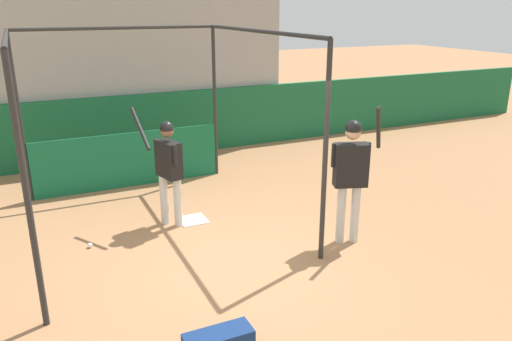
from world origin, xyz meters
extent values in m
plane|color=#A8754C|center=(0.00, 0.00, 0.00)|extent=(60.00, 60.00, 0.00)
cube|color=#196038|center=(0.00, 5.62, 0.74)|extent=(24.00, 0.12, 1.49)
cube|color=#9E9E99|center=(0.00, 7.68, 1.77)|extent=(7.05, 4.00, 3.54)
cube|color=#1E6B3D|center=(-2.75, 6.08, 1.54)|extent=(0.45, 0.40, 0.10)
cube|color=#1E6B3D|center=(-2.75, 6.26, 1.77)|extent=(0.45, 0.06, 0.40)
cube|color=#1E6B3D|center=(-2.20, 6.08, 1.54)|extent=(0.45, 0.40, 0.10)
cube|color=#1E6B3D|center=(-2.20, 6.26, 1.77)|extent=(0.45, 0.06, 0.40)
cube|color=#1E6B3D|center=(-1.65, 6.08, 1.54)|extent=(0.45, 0.40, 0.10)
cube|color=#1E6B3D|center=(-1.65, 6.26, 1.77)|extent=(0.45, 0.06, 0.40)
cube|color=#1E6B3D|center=(-1.10, 6.08, 1.54)|extent=(0.45, 0.40, 0.10)
cube|color=#1E6B3D|center=(-1.10, 6.26, 1.77)|extent=(0.45, 0.06, 0.40)
cube|color=#1E6B3D|center=(-0.55, 6.08, 1.54)|extent=(0.45, 0.40, 0.10)
cube|color=#1E6B3D|center=(-0.55, 6.26, 1.77)|extent=(0.45, 0.06, 0.40)
cube|color=#1E6B3D|center=(0.00, 6.08, 1.54)|extent=(0.45, 0.40, 0.10)
cube|color=#1E6B3D|center=(0.00, 6.26, 1.77)|extent=(0.45, 0.06, 0.40)
cube|color=#1E6B3D|center=(0.55, 6.08, 1.54)|extent=(0.45, 0.40, 0.10)
cube|color=#1E6B3D|center=(0.55, 6.26, 1.77)|extent=(0.45, 0.06, 0.40)
cube|color=#1E6B3D|center=(1.10, 6.08, 1.54)|extent=(0.45, 0.40, 0.10)
cube|color=#1E6B3D|center=(1.10, 6.26, 1.77)|extent=(0.45, 0.06, 0.40)
cube|color=#1E6B3D|center=(1.65, 6.08, 1.54)|extent=(0.45, 0.40, 0.10)
cube|color=#1E6B3D|center=(1.65, 6.26, 1.77)|extent=(0.45, 0.06, 0.40)
cube|color=#1E6B3D|center=(2.20, 6.08, 1.54)|extent=(0.45, 0.40, 0.10)
cube|color=#1E6B3D|center=(2.20, 6.26, 1.77)|extent=(0.45, 0.06, 0.40)
cube|color=#1E6B3D|center=(2.75, 6.08, 1.54)|extent=(0.45, 0.40, 0.10)
cube|color=#1E6B3D|center=(2.75, 6.26, 1.77)|extent=(0.45, 0.06, 0.40)
cube|color=#1E6B3D|center=(-2.75, 6.88, 1.94)|extent=(0.45, 0.40, 0.10)
cube|color=#1E6B3D|center=(-2.75, 7.06, 2.17)|extent=(0.45, 0.06, 0.40)
cube|color=#1E6B3D|center=(-2.20, 6.88, 1.94)|extent=(0.45, 0.40, 0.10)
cube|color=#1E6B3D|center=(-2.20, 7.06, 2.17)|extent=(0.45, 0.06, 0.40)
cube|color=#1E6B3D|center=(-1.65, 6.88, 1.94)|extent=(0.45, 0.40, 0.10)
cube|color=#1E6B3D|center=(-1.65, 7.06, 2.17)|extent=(0.45, 0.06, 0.40)
cube|color=#1E6B3D|center=(-1.10, 6.88, 1.94)|extent=(0.45, 0.40, 0.10)
cube|color=#1E6B3D|center=(-1.10, 7.06, 2.17)|extent=(0.45, 0.06, 0.40)
cube|color=#1E6B3D|center=(-0.55, 6.88, 1.94)|extent=(0.45, 0.40, 0.10)
cube|color=#1E6B3D|center=(-0.55, 7.06, 2.17)|extent=(0.45, 0.06, 0.40)
cube|color=#1E6B3D|center=(0.00, 6.88, 1.94)|extent=(0.45, 0.40, 0.10)
cube|color=#1E6B3D|center=(0.00, 7.06, 2.17)|extent=(0.45, 0.06, 0.40)
cube|color=#1E6B3D|center=(0.55, 6.88, 1.94)|extent=(0.45, 0.40, 0.10)
cube|color=#1E6B3D|center=(0.55, 7.06, 2.17)|extent=(0.45, 0.06, 0.40)
cube|color=#1E6B3D|center=(1.10, 6.88, 1.94)|extent=(0.45, 0.40, 0.10)
cube|color=#1E6B3D|center=(1.10, 7.06, 2.17)|extent=(0.45, 0.06, 0.40)
cube|color=#1E6B3D|center=(1.65, 6.88, 1.94)|extent=(0.45, 0.40, 0.10)
cube|color=#1E6B3D|center=(1.65, 7.06, 2.17)|extent=(0.45, 0.06, 0.40)
cube|color=#1E6B3D|center=(2.20, 6.88, 1.94)|extent=(0.45, 0.40, 0.10)
cube|color=#1E6B3D|center=(2.20, 7.06, 2.17)|extent=(0.45, 0.06, 0.40)
cube|color=#1E6B3D|center=(2.75, 6.88, 1.94)|extent=(0.45, 0.40, 0.10)
cube|color=#1E6B3D|center=(2.75, 7.06, 2.17)|extent=(0.45, 0.06, 0.40)
cube|color=#1E6B3D|center=(-2.75, 7.68, 2.34)|extent=(0.45, 0.40, 0.10)
cube|color=#1E6B3D|center=(-2.20, 7.68, 2.34)|extent=(0.45, 0.40, 0.10)
cube|color=#1E6B3D|center=(-2.20, 7.86, 2.57)|extent=(0.45, 0.06, 0.40)
cube|color=#1E6B3D|center=(-1.65, 7.68, 2.34)|extent=(0.45, 0.40, 0.10)
cube|color=#1E6B3D|center=(-1.65, 7.86, 2.57)|extent=(0.45, 0.06, 0.40)
cube|color=#1E6B3D|center=(-1.10, 7.68, 2.34)|extent=(0.45, 0.40, 0.10)
cube|color=#1E6B3D|center=(-1.10, 7.86, 2.57)|extent=(0.45, 0.06, 0.40)
cube|color=#1E6B3D|center=(-0.55, 7.68, 2.34)|extent=(0.45, 0.40, 0.10)
cube|color=#1E6B3D|center=(-0.55, 7.86, 2.57)|extent=(0.45, 0.06, 0.40)
cube|color=#1E6B3D|center=(0.00, 7.68, 2.34)|extent=(0.45, 0.40, 0.10)
cube|color=#1E6B3D|center=(0.00, 7.86, 2.57)|extent=(0.45, 0.06, 0.40)
cube|color=#1E6B3D|center=(0.55, 7.68, 2.34)|extent=(0.45, 0.40, 0.10)
cube|color=#1E6B3D|center=(0.55, 7.86, 2.57)|extent=(0.45, 0.06, 0.40)
cube|color=#1E6B3D|center=(1.10, 7.68, 2.34)|extent=(0.45, 0.40, 0.10)
cube|color=#1E6B3D|center=(1.10, 7.86, 2.57)|extent=(0.45, 0.06, 0.40)
cube|color=#1E6B3D|center=(1.65, 7.68, 2.34)|extent=(0.45, 0.40, 0.10)
cube|color=#1E6B3D|center=(1.65, 7.86, 2.57)|extent=(0.45, 0.06, 0.40)
cube|color=#1E6B3D|center=(2.20, 7.68, 2.34)|extent=(0.45, 0.40, 0.10)
cube|color=#1E6B3D|center=(2.20, 7.86, 2.57)|extent=(0.45, 0.06, 0.40)
cube|color=#1E6B3D|center=(2.75, 7.68, 2.34)|extent=(0.45, 0.40, 0.10)
cube|color=#1E6B3D|center=(2.75, 7.86, 2.57)|extent=(0.45, 0.06, 0.40)
cube|color=#1E6B3D|center=(-2.20, 8.48, 2.74)|extent=(0.45, 0.40, 0.10)
cube|color=#1E6B3D|center=(-2.20, 8.66, 2.97)|extent=(0.45, 0.06, 0.40)
cube|color=#1E6B3D|center=(-1.65, 8.48, 2.74)|extent=(0.45, 0.40, 0.10)
cube|color=#1E6B3D|center=(-1.65, 8.66, 2.97)|extent=(0.45, 0.06, 0.40)
cube|color=#1E6B3D|center=(-1.10, 8.48, 2.74)|extent=(0.45, 0.40, 0.10)
cube|color=#1E6B3D|center=(-1.10, 8.66, 2.97)|extent=(0.45, 0.06, 0.40)
cube|color=#1E6B3D|center=(-0.55, 8.48, 2.74)|extent=(0.45, 0.40, 0.10)
cube|color=#1E6B3D|center=(-0.55, 8.66, 2.97)|extent=(0.45, 0.06, 0.40)
cube|color=#1E6B3D|center=(0.00, 8.48, 2.74)|extent=(0.45, 0.40, 0.10)
cube|color=#1E6B3D|center=(0.00, 8.66, 2.97)|extent=(0.45, 0.06, 0.40)
cube|color=#1E6B3D|center=(0.55, 8.48, 2.74)|extent=(0.45, 0.40, 0.10)
cube|color=#1E6B3D|center=(0.55, 8.66, 2.97)|extent=(0.45, 0.06, 0.40)
cube|color=#1E6B3D|center=(1.10, 8.48, 2.74)|extent=(0.45, 0.40, 0.10)
cube|color=#1E6B3D|center=(1.10, 8.66, 2.97)|extent=(0.45, 0.06, 0.40)
cube|color=#1E6B3D|center=(1.65, 8.48, 2.74)|extent=(0.45, 0.40, 0.10)
cube|color=#1E6B3D|center=(1.65, 8.66, 2.97)|extent=(0.45, 0.06, 0.40)
cube|color=#1E6B3D|center=(2.20, 8.48, 2.74)|extent=(0.45, 0.40, 0.10)
cube|color=#1E6B3D|center=(2.20, 8.66, 2.97)|extent=(0.45, 0.06, 0.40)
cube|color=#1E6B3D|center=(2.75, 8.48, 2.74)|extent=(0.45, 0.40, 0.10)
cube|color=#1E6B3D|center=(2.75, 8.66, 2.97)|extent=(0.45, 0.06, 0.40)
cube|color=#1E6B3D|center=(-2.20, 9.28, 3.14)|extent=(0.45, 0.40, 0.10)
cube|color=#1E6B3D|center=(-2.20, 9.46, 3.37)|extent=(0.45, 0.06, 0.40)
cube|color=#1E6B3D|center=(-1.65, 9.28, 3.14)|extent=(0.45, 0.40, 0.10)
cube|color=#1E6B3D|center=(-1.65, 9.46, 3.37)|extent=(0.45, 0.06, 0.40)
cube|color=#1E6B3D|center=(-1.10, 9.28, 3.14)|extent=(0.45, 0.40, 0.10)
cube|color=#1E6B3D|center=(-1.10, 9.46, 3.37)|extent=(0.45, 0.06, 0.40)
cube|color=#1E6B3D|center=(-0.55, 9.28, 3.14)|extent=(0.45, 0.40, 0.10)
cube|color=#1E6B3D|center=(-0.55, 9.46, 3.37)|extent=(0.45, 0.06, 0.40)
cube|color=#1E6B3D|center=(0.00, 9.28, 3.14)|extent=(0.45, 0.40, 0.10)
cube|color=#1E6B3D|center=(0.00, 9.46, 3.37)|extent=(0.45, 0.06, 0.40)
cube|color=#1E6B3D|center=(0.55, 9.28, 3.14)|extent=(0.45, 0.40, 0.10)
cube|color=#1E6B3D|center=(0.55, 9.46, 3.37)|extent=(0.45, 0.06, 0.40)
cube|color=#1E6B3D|center=(1.10, 9.28, 3.14)|extent=(0.45, 0.40, 0.10)
cube|color=#1E6B3D|center=(1.10, 9.46, 3.37)|extent=(0.45, 0.06, 0.40)
cube|color=#1E6B3D|center=(1.65, 9.28, 3.14)|extent=(0.45, 0.40, 0.10)
cube|color=#1E6B3D|center=(1.65, 9.46, 3.37)|extent=(0.45, 0.06, 0.40)
cube|color=#1E6B3D|center=(2.20, 9.28, 3.14)|extent=(0.45, 0.40, 0.10)
cube|color=#1E6B3D|center=(2.20, 9.46, 3.37)|extent=(0.45, 0.06, 0.40)
cube|color=#1E6B3D|center=(2.75, 9.28, 3.14)|extent=(0.45, 0.40, 0.10)
cube|color=#1E6B3D|center=(2.75, 9.46, 3.37)|extent=(0.45, 0.06, 0.40)
cylinder|color=#282828|center=(-2.52, -0.30, 1.50)|extent=(0.07, 0.07, 3.01)
cylinder|color=#282828|center=(1.09, -0.30, 1.50)|extent=(0.07, 0.07, 3.01)
cylinder|color=#282828|center=(-2.52, 3.81, 1.50)|extent=(0.07, 0.07, 3.01)
cylinder|color=#282828|center=(1.09, 3.81, 1.50)|extent=(0.07, 0.07, 3.01)
cylinder|color=#282828|center=(-2.52, 1.75, 3.01)|extent=(0.06, 4.11, 0.06)
cylinder|color=#282828|center=(1.09, 1.75, 3.01)|extent=(0.06, 4.11, 0.06)
cylinder|color=#282828|center=(-0.71, 3.81, 3.01)|extent=(3.61, 0.06, 0.06)
cube|color=#14663D|center=(-0.71, 3.79, 0.54)|extent=(3.54, 0.03, 1.08)
cube|color=white|center=(-0.14, 1.70, 0.01)|extent=(0.44, 0.44, 0.02)
cylinder|color=silver|center=(-0.40, 1.61, 0.41)|extent=(0.16, 0.16, 0.82)
cylinder|color=silver|center=(-0.57, 1.79, 0.41)|extent=(0.16, 0.16, 0.82)
cube|color=black|center=(-0.49, 1.70, 1.11)|extent=(0.34, 0.53, 0.58)
sphere|color=brown|center=(-0.49, 1.70, 1.56)|extent=(0.20, 0.20, 0.20)
sphere|color=black|center=(-0.49, 1.70, 1.61)|extent=(0.22, 0.22, 0.22)
cylinder|color=black|center=(-0.46, 1.45, 1.24)|extent=(0.09, 0.09, 0.32)
cylinder|color=black|center=(-0.59, 1.94, 1.24)|extent=(0.09, 0.09, 0.32)
cylinder|color=black|center=(-0.85, 1.89, 1.60)|extent=(0.13, 0.75, 0.55)
sphere|color=black|center=(-0.50, 1.93, 1.35)|extent=(0.08, 0.08, 0.08)
cylinder|color=silver|center=(1.62, 0.01, 0.45)|extent=(0.17, 0.17, 0.90)
cylinder|color=silver|center=(1.82, -0.06, 0.45)|extent=(0.17, 0.17, 0.90)
cube|color=black|center=(1.72, -0.03, 1.21)|extent=(0.52, 0.37, 0.64)
sphere|color=tan|center=(1.72, -0.03, 1.70)|extent=(0.22, 0.22, 0.22)
sphere|color=black|center=(1.72, -0.03, 1.75)|extent=(0.24, 0.24, 0.24)
cylinder|color=black|center=(1.50, 0.10, 1.36)|extent=(0.09, 0.09, 0.35)
cylinder|color=black|center=(1.97, -0.07, 1.36)|extent=(0.09, 0.09, 0.35)
cylinder|color=black|center=(2.06, -0.15, 1.75)|extent=(0.41, 0.42, 0.72)
sphere|color=black|center=(1.89, 0.02, 1.41)|extent=(0.08, 0.08, 0.08)
sphere|color=white|center=(-1.82, 1.41, 0.04)|extent=(0.07, 0.07, 0.07)
camera|label=1|loc=(-2.42, -5.61, 3.40)|focal=35.00mm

